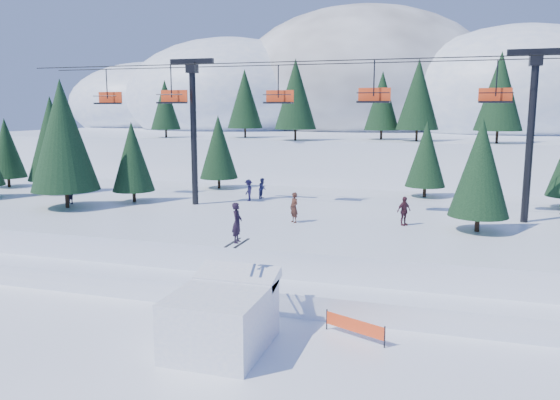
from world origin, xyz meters
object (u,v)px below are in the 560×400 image
(jump_kicker, at_px, (222,316))
(banner_far, at_px, (451,315))
(banner_near, at_px, (355,326))
(chairlift, at_px, (342,109))

(jump_kicker, xyz_separation_m, banner_far, (8.67, 4.71, -0.75))
(banner_far, bearing_deg, banner_near, -148.06)
(chairlift, xyz_separation_m, banner_near, (3.37, -14.44, -8.78))
(jump_kicker, xyz_separation_m, chairlift, (1.50, 16.78, 8.04))
(chairlift, distance_m, banner_near, 17.23)
(banner_near, distance_m, banner_far, 4.48)
(banner_near, relative_size, banner_far, 0.92)
(chairlift, bearing_deg, jump_kicker, -95.09)
(jump_kicker, relative_size, banner_far, 1.95)
(jump_kicker, height_order, banner_far, jump_kicker)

